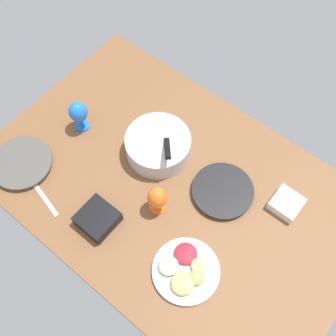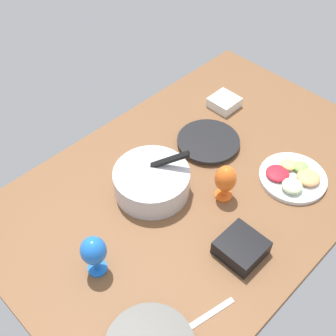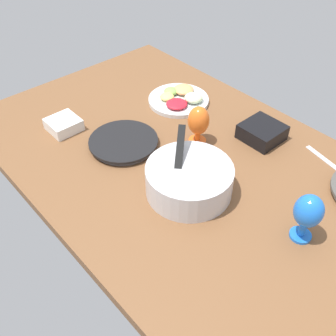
{
  "view_description": "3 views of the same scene",
  "coord_description": "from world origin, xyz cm",
  "px_view_note": "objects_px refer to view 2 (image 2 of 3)",
  "views": [
    {
      "loc": [
        45.92,
        -59.58,
        157.77
      ],
      "look_at": [
        -5.44,
        3.77,
        5.67
      ],
      "focal_mm": 43.58,
      "sensor_mm": 36.0,
      "label": 1
    },
    {
      "loc": [
        -86.87,
        -69.29,
        128.16
      ],
      "look_at": [
        -7.24,
        10.19,
        5.67
      ],
      "focal_mm": 46.38,
      "sensor_mm": 36.0,
      "label": 2
    },
    {
      "loc": [
        -82.29,
        78.03,
        94.87
      ],
      "look_at": [
        -7.62,
        11.72,
        5.67
      ],
      "focal_mm": 42.7,
      "sensor_mm": 36.0,
      "label": 3
    }
  ],
  "objects_px": {
    "dinner_plate_right": "(208,142)",
    "hurricane_glass_orange": "(226,180)",
    "square_bowl_white": "(224,102)",
    "fruit_platter": "(293,177)",
    "square_bowl_black": "(241,247)",
    "hurricane_glass_blue": "(94,252)",
    "mixing_bowl": "(152,181)"
  },
  "relations": [
    {
      "from": "hurricane_glass_orange",
      "to": "square_bowl_white",
      "type": "bearing_deg",
      "value": 39.75
    },
    {
      "from": "dinner_plate_right",
      "to": "square_bowl_black",
      "type": "height_order",
      "value": "square_bowl_black"
    },
    {
      "from": "mixing_bowl",
      "to": "hurricane_glass_orange",
      "type": "xyz_separation_m",
      "value": [
        0.17,
        -0.21,
        0.04
      ]
    },
    {
      "from": "hurricane_glass_orange",
      "to": "fruit_platter",
      "type": "bearing_deg",
      "value": -29.15
    },
    {
      "from": "dinner_plate_right",
      "to": "fruit_platter",
      "type": "distance_m",
      "value": 0.38
    },
    {
      "from": "fruit_platter",
      "to": "hurricane_glass_blue",
      "type": "distance_m",
      "value": 0.82
    },
    {
      "from": "dinner_plate_right",
      "to": "square_bowl_black",
      "type": "bearing_deg",
      "value": -126.84
    },
    {
      "from": "hurricane_glass_blue",
      "to": "square_bowl_black",
      "type": "bearing_deg",
      "value": -37.6
    },
    {
      "from": "fruit_platter",
      "to": "hurricane_glass_orange",
      "type": "bearing_deg",
      "value": 150.85
    },
    {
      "from": "square_bowl_white",
      "to": "square_bowl_black",
      "type": "bearing_deg",
      "value": -135.93
    },
    {
      "from": "hurricane_glass_blue",
      "to": "square_bowl_white",
      "type": "distance_m",
      "value": 0.98
    },
    {
      "from": "dinner_plate_right",
      "to": "hurricane_glass_orange",
      "type": "distance_m",
      "value": 0.29
    },
    {
      "from": "mixing_bowl",
      "to": "square_bowl_black",
      "type": "distance_m",
      "value": 0.41
    },
    {
      "from": "square_bowl_black",
      "to": "fruit_platter",
      "type": "bearing_deg",
      "value": 8.45
    },
    {
      "from": "fruit_platter",
      "to": "hurricane_glass_blue",
      "type": "height_order",
      "value": "hurricane_glass_blue"
    },
    {
      "from": "dinner_plate_right",
      "to": "hurricane_glass_orange",
      "type": "xyz_separation_m",
      "value": [
        -0.17,
        -0.23,
        0.08
      ]
    },
    {
      "from": "fruit_platter",
      "to": "hurricane_glass_blue",
      "type": "xyz_separation_m",
      "value": [
        -0.78,
        0.23,
        0.09
      ]
    },
    {
      "from": "hurricane_glass_orange",
      "to": "square_bowl_black",
      "type": "height_order",
      "value": "hurricane_glass_orange"
    },
    {
      "from": "square_bowl_white",
      "to": "hurricane_glass_blue",
      "type": "bearing_deg",
      "value": -165.3
    },
    {
      "from": "hurricane_glass_orange",
      "to": "square_bowl_white",
      "type": "relative_size",
      "value": 1.32
    },
    {
      "from": "hurricane_glass_blue",
      "to": "square_bowl_black",
      "type": "relative_size",
      "value": 1.14
    },
    {
      "from": "mixing_bowl",
      "to": "square_bowl_black",
      "type": "xyz_separation_m",
      "value": [
        0.02,
        -0.41,
        -0.02
      ]
    },
    {
      "from": "mixing_bowl",
      "to": "hurricane_glass_blue",
      "type": "bearing_deg",
      "value": -162.06
    },
    {
      "from": "hurricane_glass_orange",
      "to": "square_bowl_white",
      "type": "distance_m",
      "value": 0.54
    },
    {
      "from": "mixing_bowl",
      "to": "hurricane_glass_orange",
      "type": "height_order",
      "value": "mixing_bowl"
    },
    {
      "from": "fruit_platter",
      "to": "square_bowl_black",
      "type": "distance_m",
      "value": 0.41
    },
    {
      "from": "hurricane_glass_blue",
      "to": "square_bowl_black",
      "type": "height_order",
      "value": "hurricane_glass_blue"
    },
    {
      "from": "mixing_bowl",
      "to": "fruit_platter",
      "type": "xyz_separation_m",
      "value": [
        0.42,
        -0.35,
        -0.04
      ]
    },
    {
      "from": "dinner_plate_right",
      "to": "fruit_platter",
      "type": "relative_size",
      "value": 1.0
    },
    {
      "from": "hurricane_glass_blue",
      "to": "mixing_bowl",
      "type": "bearing_deg",
      "value": 17.94
    },
    {
      "from": "fruit_platter",
      "to": "square_bowl_black",
      "type": "xyz_separation_m",
      "value": [
        -0.4,
        -0.06,
        0.01
      ]
    },
    {
      "from": "dinner_plate_right",
      "to": "mixing_bowl",
      "type": "bearing_deg",
      "value": -177.5
    }
  ]
}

